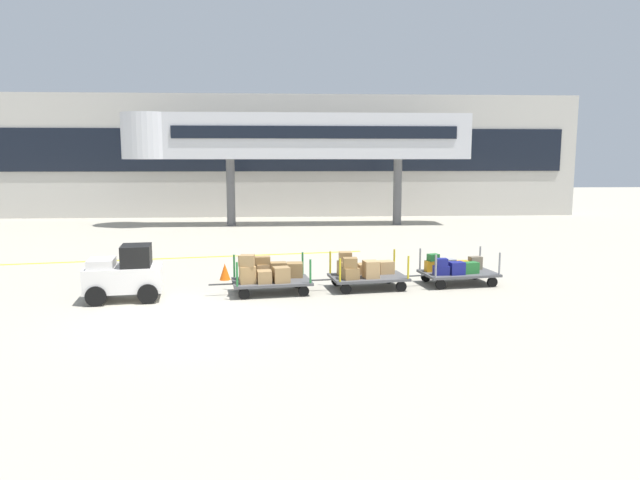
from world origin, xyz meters
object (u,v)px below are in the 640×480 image
(baggage_cart_middle, at_px, (364,272))
(safety_cone_near, at_px, (99,271))
(baggage_tug, at_px, (125,274))
(safety_cone_far, at_px, (225,272))
(baggage_cart_tail, at_px, (456,269))
(baggage_cart_lead, at_px, (268,274))

(baggage_cart_middle, relative_size, safety_cone_near, 5.59)
(baggage_cart_middle, bearing_deg, baggage_tug, -171.35)
(safety_cone_near, relative_size, safety_cone_far, 1.00)
(baggage_tug, distance_m, baggage_cart_tail, 10.07)
(baggage_tug, distance_m, baggage_cart_lead, 4.07)
(baggage_tug, height_order, safety_cone_near, baggage_tug)
(safety_cone_near, bearing_deg, baggage_cart_middle, -12.11)
(baggage_cart_lead, bearing_deg, safety_cone_near, 158.16)
(baggage_cart_middle, bearing_deg, safety_cone_near, 167.89)
(safety_cone_near, distance_m, safety_cone_far, 4.20)
(baggage_cart_lead, relative_size, safety_cone_far, 5.59)
(baggage_cart_tail, bearing_deg, baggage_tug, -171.49)
(baggage_tug, distance_m, safety_cone_near, 3.38)
(baggage_cart_lead, distance_m, baggage_cart_tail, 6.00)
(baggage_cart_lead, height_order, safety_cone_near, baggage_cart_lead)
(baggage_cart_tail, xyz_separation_m, safety_cone_near, (-11.61, 1.42, -0.22))
(baggage_cart_middle, height_order, baggage_cart_tail, baggage_cart_middle)
(safety_cone_far, bearing_deg, safety_cone_near, 176.19)
(baggage_tug, distance_m, safety_cone_far, 3.68)
(baggage_cart_lead, bearing_deg, baggage_cart_tail, 8.18)
(safety_cone_near, bearing_deg, safety_cone_far, -3.81)
(baggage_cart_middle, relative_size, safety_cone_far, 5.59)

